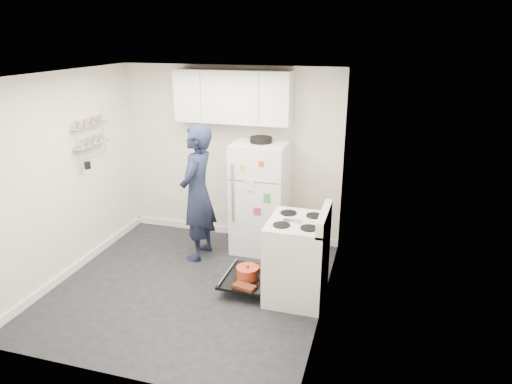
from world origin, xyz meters
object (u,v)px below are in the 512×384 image
(electric_range, at_px, (296,260))
(person, at_px, (198,193))
(open_oven_door, at_px, (247,275))
(refrigerator, at_px, (261,197))

(electric_range, distance_m, person, 1.65)
(open_oven_door, distance_m, person, 1.31)
(electric_range, relative_size, open_oven_door, 1.54)
(electric_range, height_order, open_oven_door, electric_range)
(electric_range, height_order, person, person)
(open_oven_door, xyz_separation_m, person, (-0.88, 0.65, 0.73))
(refrigerator, bearing_deg, person, -147.55)
(electric_range, xyz_separation_m, open_oven_door, (-0.58, -0.02, -0.29))
(person, bearing_deg, electric_range, 67.39)
(electric_range, distance_m, refrigerator, 1.35)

